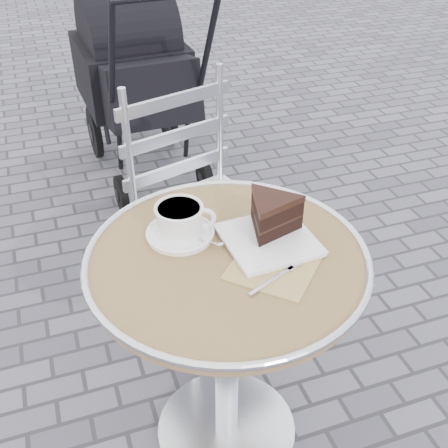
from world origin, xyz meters
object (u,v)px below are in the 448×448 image
object	(u,v)px
cake_plate_set	(271,220)
bistro_chair	(190,183)
cappuccino_set	(181,223)
baby_stroller	(138,85)
cafe_table	(227,304)

from	to	relation	value
cake_plate_set	bistro_chair	distance (m)	0.59
cappuccino_set	cake_plate_set	bearing A→B (deg)	-9.08
bistro_chair	baby_stroller	distance (m)	1.20
cafe_table	baby_stroller	size ratio (longest dim) A/B	0.67
baby_stroller	cafe_table	bearing A→B (deg)	-97.05
cake_plate_set	baby_stroller	world-z (taller)	baby_stroller
cappuccino_set	baby_stroller	xyz separation A→B (m)	(0.22, 1.66, -0.28)
cappuccino_set	cafe_table	bearing A→B (deg)	-42.64
cafe_table	bistro_chair	bearing A→B (deg)	82.90
cafe_table	cake_plate_set	world-z (taller)	cake_plate_set
cake_plate_set	cappuccino_set	bearing A→B (deg)	155.54
cappuccino_set	cake_plate_set	distance (m)	0.23
cappuccino_set	baby_stroller	distance (m)	1.70
cake_plate_set	baby_stroller	distance (m)	1.77
bistro_chair	baby_stroller	bearing A→B (deg)	71.04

